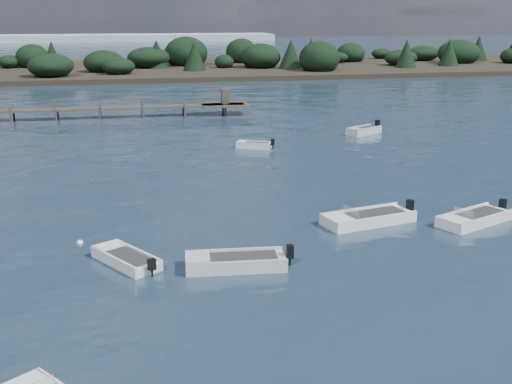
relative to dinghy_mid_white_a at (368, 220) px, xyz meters
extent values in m
plane|color=#162533|center=(-5.49, 49.46, -0.16)|extent=(400.00, 400.00, 0.00)
cube|color=white|center=(0.02, 0.00, -0.06)|extent=(5.08, 2.85, 0.70)
cube|color=white|center=(-1.76, -0.41, 0.35)|extent=(1.49, 1.84, 0.14)
cube|color=#29292C|center=(0.39, 0.09, 0.27)|extent=(3.51, 2.15, 0.12)
cube|color=white|center=(0.21, -0.81, 0.35)|extent=(4.70, 1.21, 0.14)
cube|color=white|center=(-0.17, 0.82, 0.35)|extent=(4.70, 1.21, 0.14)
cube|color=black|center=(2.57, 0.60, 0.47)|extent=(0.35, 0.39, 0.55)
cylinder|color=black|center=(2.57, 0.60, -0.01)|extent=(0.12, 0.12, 0.55)
cube|color=silver|center=(-1.01, -0.24, 0.59)|extent=(0.45, 1.30, 0.42)
cube|color=white|center=(-2.02, 19.67, -0.07)|extent=(2.90, 2.21, 0.63)
cube|color=white|center=(-2.93, 20.14, 0.30)|extent=(1.03, 1.17, 0.13)
cube|color=#29292C|center=(-1.82, 19.57, 0.23)|extent=(2.03, 1.62, 0.11)
cube|color=white|center=(-2.24, 19.24, 0.30)|extent=(2.46, 1.34, 0.13)
cube|color=white|center=(-1.79, 20.10, 0.30)|extent=(2.46, 1.34, 0.13)
cube|color=black|center=(-0.64, 18.96, 0.41)|extent=(0.37, 0.39, 0.50)
cylinder|color=black|center=(-0.64, 18.96, -0.02)|extent=(0.12, 0.12, 0.50)
cube|color=#B8BDC0|center=(8.81, 23.73, -0.04)|extent=(3.62, 2.89, 0.79)
cube|color=#B8BDC0|center=(7.69, 23.08, 0.42)|extent=(1.32, 1.47, 0.16)
cube|color=#29292C|center=(9.04, 23.87, 0.33)|extent=(2.55, 2.11, 0.14)
cube|color=#B8BDC0|center=(9.11, 23.20, 0.42)|extent=(3.01, 1.83, 0.16)
cube|color=#B8BDC0|center=(8.50, 24.26, 0.42)|extent=(3.01, 1.83, 0.16)
cube|color=black|center=(10.49, 24.71, 0.56)|extent=(0.47, 0.49, 0.62)
cylinder|color=black|center=(10.49, 24.71, 0.01)|extent=(0.16, 0.16, 0.62)
cube|color=white|center=(5.38, -1.11, -0.06)|extent=(4.62, 3.26, 0.67)
cube|color=white|center=(3.88, -1.78, 0.33)|extent=(1.55, 1.77, 0.13)
cube|color=#29292C|center=(5.70, -0.97, 0.26)|extent=(3.22, 2.40, 0.12)
cube|color=white|center=(5.69, -1.80, 0.33)|extent=(4.00, 1.87, 0.13)
cube|color=white|center=(5.07, -0.42, 0.33)|extent=(4.00, 1.87, 0.13)
cube|color=black|center=(7.55, -0.14, 0.45)|extent=(0.38, 0.41, 0.53)
cylinder|color=black|center=(7.55, -0.14, -0.01)|extent=(0.13, 0.13, 0.53)
cube|color=silver|center=(4.51, -1.50, 0.56)|extent=(0.62, 1.14, 0.40)
cube|color=#B8BDC0|center=(-7.72, -4.54, -0.06)|extent=(4.35, 1.96, 0.71)
cube|color=#B8BDC0|center=(-9.32, -4.41, 0.36)|extent=(1.13, 1.53, 0.14)
cube|color=#29292C|center=(-7.38, -4.57, 0.28)|extent=(2.98, 1.52, 0.12)
cube|color=#B8BDC0|center=(-7.78, -5.29, 0.36)|extent=(4.23, 0.47, 0.14)
cube|color=#B8BDC0|center=(-7.66, -3.80, 0.36)|extent=(4.23, 0.47, 0.14)
cube|color=black|center=(-5.39, -4.74, 0.48)|extent=(0.31, 0.36, 0.55)
cylinder|color=black|center=(-5.39, -4.74, -0.01)|extent=(0.11, 0.11, 0.55)
cube|color=white|center=(-12.28, -3.11, -0.07)|extent=(3.04, 3.75, 0.60)
cube|color=white|center=(-13.00, -1.96, 0.28)|extent=(1.50, 1.38, 0.12)
cube|color=#29292C|center=(-12.13, -3.35, 0.21)|extent=(2.21, 2.64, 0.10)
cube|color=white|center=(-12.82, -3.44, 0.28)|extent=(1.97, 3.08, 0.12)
cube|color=white|center=(-11.75, -2.77, 0.28)|extent=(1.97, 3.08, 0.12)
cube|color=black|center=(-11.25, -4.78, 0.38)|extent=(0.37, 0.36, 0.47)
cylinder|color=black|center=(-11.25, -4.78, -0.03)|extent=(0.12, 0.12, 0.47)
sphere|color=white|center=(-14.39, -0.09, -0.16)|extent=(0.32, 0.32, 0.32)
cube|color=#463D33|center=(-1.49, 37.46, 0.84)|extent=(5.00, 3.20, 0.18)
cube|color=#463D33|center=(-1.49, 37.46, 1.74)|extent=(0.80, 0.80, 1.60)
cylinder|color=#463D33|center=(-22.95, 36.60, 0.24)|extent=(0.20, 0.20, 2.20)
cylinder|color=#463D33|center=(-22.95, 38.31, 0.24)|extent=(0.20, 0.20, 2.20)
cylinder|color=#463D33|center=(-18.69, 36.60, 0.24)|extent=(0.20, 0.20, 2.20)
cylinder|color=#463D33|center=(-18.69, 38.31, 0.24)|extent=(0.20, 0.20, 2.20)
cylinder|color=#463D33|center=(-14.42, 36.60, 0.24)|extent=(0.20, 0.20, 2.20)
cylinder|color=#463D33|center=(-14.42, 38.31, 0.24)|extent=(0.20, 0.20, 2.20)
cylinder|color=#463D33|center=(-10.15, 36.60, 0.24)|extent=(0.20, 0.20, 2.20)
cylinder|color=#463D33|center=(-10.15, 38.31, 0.24)|extent=(0.20, 0.20, 2.20)
cylinder|color=#463D33|center=(-5.89, 36.60, 0.24)|extent=(0.20, 0.20, 2.20)
cylinder|color=#463D33|center=(-5.89, 38.31, 0.24)|extent=(0.20, 0.20, 2.20)
cylinder|color=#463D33|center=(-1.62, 36.60, 0.24)|extent=(0.20, 0.20, 2.20)
cylinder|color=#463D33|center=(-1.62, 38.31, 0.24)|extent=(0.20, 0.20, 2.20)
cube|color=black|center=(19.51, 89.46, -0.16)|extent=(190.00, 40.00, 1.60)
ellipsoid|color=black|center=(19.51, 89.46, 2.64)|extent=(180.50, 36.00, 4.40)
camera|label=1|loc=(-12.00, -29.58, 10.35)|focal=45.00mm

